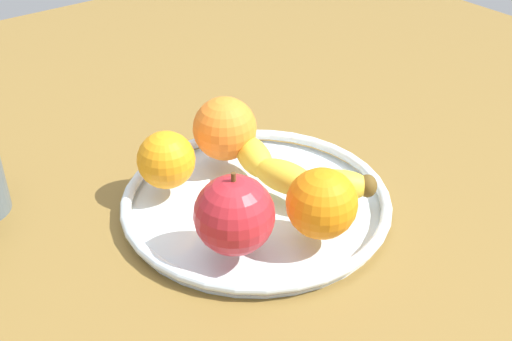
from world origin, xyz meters
TOP-DOWN VIEW (x-y plane):
  - ground_plane at (0.00, 0.00)cm, footprint 145.75×145.75cm
  - fruit_bowl at (0.00, 0.00)cm, footprint 28.58×28.58cm
  - banana at (1.26, 4.04)cm, footprint 17.35×9.97cm
  - apple at (5.64, -6.82)cm, footprint 7.57×7.57cm
  - orange_center at (-7.26, -6.36)cm, footprint 6.19×6.19cm
  - orange_back_left at (-8.22, 1.88)cm, footprint 7.23×7.23cm
  - orange_front_right at (8.84, 1.05)cm, footprint 6.88×6.88cm

SIDE VIEW (x-z plane):
  - ground_plane at x=0.00cm, z-range -4.00..0.00cm
  - fruit_bowl at x=0.00cm, z-range 0.02..1.82cm
  - banana at x=1.26cm, z-range 1.80..5.23cm
  - orange_center at x=-7.26cm, z-range 1.80..7.99cm
  - orange_front_right at x=8.84cm, z-range 1.80..8.68cm
  - orange_back_left at x=-8.22cm, z-range 1.80..9.03cm
  - apple at x=5.64cm, z-range 1.40..9.77cm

